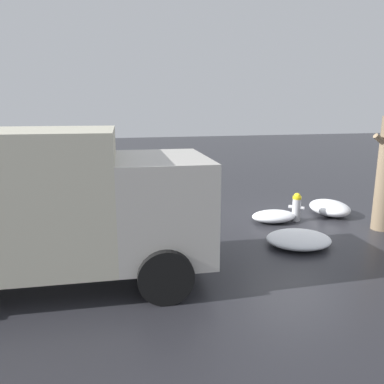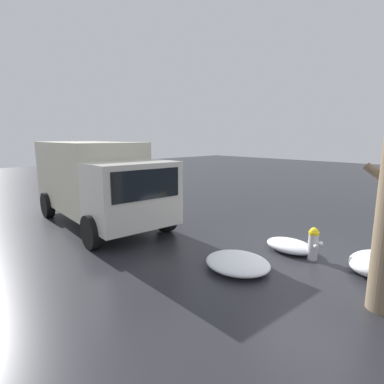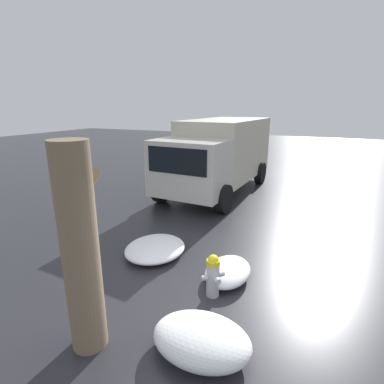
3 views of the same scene
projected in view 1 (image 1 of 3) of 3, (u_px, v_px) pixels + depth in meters
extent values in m
plane|color=#28282D|center=(296.00, 221.00, 10.30)|extent=(60.00, 60.00, 0.00)
cylinder|color=#B7B7BC|center=(296.00, 210.00, 10.23)|extent=(0.22, 0.22, 0.62)
cylinder|color=yellow|center=(297.00, 198.00, 10.16)|extent=(0.24, 0.24, 0.07)
sphere|color=yellow|center=(297.00, 196.00, 10.15)|extent=(0.19, 0.19, 0.19)
cylinder|color=#B7B7BC|center=(298.00, 206.00, 10.35)|extent=(0.15, 0.15, 0.11)
cylinder|color=#B7B7BC|center=(291.00, 207.00, 10.30)|extent=(0.13, 0.13, 0.09)
cylinder|color=#B7B7BC|center=(302.00, 208.00, 10.14)|extent=(0.13, 0.13, 0.09)
cylinder|color=#7F6B51|center=(383.00, 142.00, 9.06)|extent=(0.55, 0.13, 0.44)
cube|color=beige|center=(162.00, 204.00, 6.83)|extent=(1.74, 2.41, 1.75)
cube|color=black|center=(205.00, 184.00, 6.90)|extent=(0.15, 1.94, 0.77)
cylinder|color=black|center=(153.00, 230.00, 8.12)|extent=(0.92, 0.33, 0.90)
cylinder|color=black|center=(166.00, 276.00, 5.91)|extent=(0.92, 0.33, 0.90)
ellipsoid|color=white|center=(299.00, 239.00, 8.45)|extent=(1.47, 1.29, 0.29)
ellipsoid|color=white|center=(274.00, 216.00, 10.20)|extent=(1.22, 0.83, 0.31)
ellipsoid|color=white|center=(330.00, 208.00, 10.84)|extent=(1.02, 1.37, 0.42)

